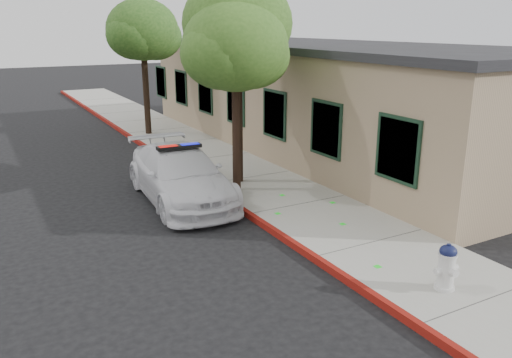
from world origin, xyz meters
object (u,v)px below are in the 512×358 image
object	(u,v)px
clapboard_building	(323,96)
street_tree_far	(143,33)
police_car	(180,175)
street_tree_mid	(237,29)
fire_hydrant	(447,267)
street_tree_near	(236,50)

from	to	relation	value
clapboard_building	street_tree_far	distance (m)	8.29
police_car	street_tree_mid	bearing A→B (deg)	16.93
fire_hydrant	street_tree_far	size ratio (longest dim) A/B	0.16
street_tree_near	street_tree_far	world-z (taller)	street_tree_far
fire_hydrant	street_tree_far	world-z (taller)	street_tree_far
clapboard_building	fire_hydrant	distance (m)	12.64
fire_hydrant	street_tree_near	world-z (taller)	street_tree_near
street_tree_near	fire_hydrant	bearing A→B (deg)	-85.05
clapboard_building	fire_hydrant	size ratio (longest dim) A/B	22.81
street_tree_mid	street_tree_far	distance (m)	8.64
police_car	fire_hydrant	xyz separation A→B (m)	(2.34, -7.67, -0.17)
street_tree_far	fire_hydrant	bearing A→B (deg)	-88.72
street_tree_near	street_tree_mid	distance (m)	1.08
police_car	street_tree_far	bearing A→B (deg)	81.34
police_car	street_tree_far	xyz separation A→B (m)	(1.97, 9.15, 3.81)
fire_hydrant	street_tree_far	xyz separation A→B (m)	(-0.38, 16.82, 3.98)
street_tree_near	street_tree_far	bearing A→B (deg)	88.39
clapboard_building	police_car	distance (m)	8.63
street_tree_near	street_tree_mid	xyz separation A→B (m)	(0.45, 0.79, 0.58)
clapboard_building	street_tree_near	bearing A→B (deg)	-146.54
police_car	fire_hydrant	size ratio (longest dim) A/B	5.94
clapboard_building	street_tree_near	distance (m)	7.48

